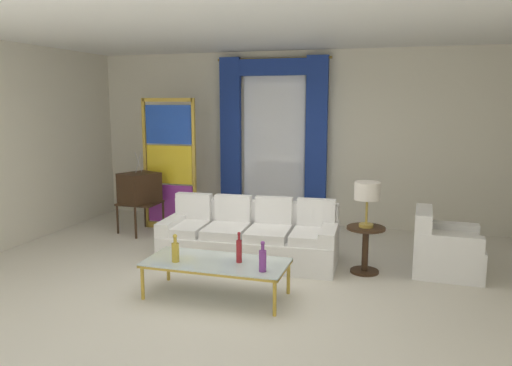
{
  "coord_description": "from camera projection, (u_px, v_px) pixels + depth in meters",
  "views": [
    {
      "loc": [
        1.9,
        -5.46,
        2.15
      ],
      "look_at": [
        -0.01,
        0.9,
        1.05
      ],
      "focal_mm": 34.78,
      "sensor_mm": 36.0,
      "label": 1
    }
  ],
  "objects": [
    {
      "name": "armchair_white",
      "position": [
        443.0,
        251.0,
        6.25
      ],
      "size": [
        0.85,
        0.85,
        0.8
      ],
      "color": "white",
      "rests_on": "ground"
    },
    {
      "name": "wall_left",
      "position": [
        17.0,
        145.0,
        7.41
      ],
      "size": [
        0.12,
        7.0,
        3.0
      ],
      "primitive_type": "cube",
      "color": "silver",
      "rests_on": "ground"
    },
    {
      "name": "peacock_figurine",
      "position": [
        183.0,
        222.0,
        8.02
      ],
      "size": [
        0.44,
        0.6,
        0.5
      ],
      "color": "beige",
      "rests_on": "ground"
    },
    {
      "name": "curtained_window",
      "position": [
        273.0,
        125.0,
        8.59
      ],
      "size": [
        2.0,
        0.17,
        2.7
      ],
      "color": "white",
      "rests_on": "ground"
    },
    {
      "name": "wall_rear",
      "position": [
        292.0,
        139.0,
        8.7
      ],
      "size": [
        8.0,
        0.12,
        3.0
      ],
      "primitive_type": "cube",
      "color": "silver",
      "rests_on": "ground"
    },
    {
      "name": "bottle_crystal_tall",
      "position": [
        239.0,
        250.0,
        5.39
      ],
      "size": [
        0.06,
        0.06,
        0.34
      ],
      "color": "maroon",
      "rests_on": "coffee_table"
    },
    {
      "name": "bottle_amber_squat",
      "position": [
        175.0,
        251.0,
        5.41
      ],
      "size": [
        0.08,
        0.08,
        0.31
      ],
      "color": "gold",
      "rests_on": "coffee_table"
    },
    {
      "name": "stained_glass_divider",
      "position": [
        169.0,
        167.0,
        8.28
      ],
      "size": [
        0.95,
        0.05,
        2.2
      ],
      "color": "gold",
      "rests_on": "ground"
    },
    {
      "name": "couch_white_long",
      "position": [
        250.0,
        238.0,
        6.73
      ],
      "size": [
        2.38,
        1.04,
        0.86
      ],
      "color": "white",
      "rests_on": "ground"
    },
    {
      "name": "round_side_table",
      "position": [
        365.0,
        245.0,
        6.24
      ],
      "size": [
        0.48,
        0.48,
        0.59
      ],
      "color": "#382314",
      "rests_on": "ground"
    },
    {
      "name": "bottle_blue_decanter",
      "position": [
        263.0,
        259.0,
        5.11
      ],
      "size": [
        0.08,
        0.08,
        0.32
      ],
      "color": "#753384",
      "rests_on": "coffee_table"
    },
    {
      "name": "ground_plane",
      "position": [
        236.0,
        279.0,
        6.05
      ],
      "size": [
        16.0,
        16.0,
        0.0
      ],
      "primitive_type": "plane",
      "color": "silver"
    },
    {
      "name": "table_lamp_brass",
      "position": [
        367.0,
        193.0,
        6.13
      ],
      "size": [
        0.32,
        0.32,
        0.57
      ],
      "color": "#B29338",
      "rests_on": "round_side_table"
    },
    {
      "name": "ceiling_slab",
      "position": [
        255.0,
        32.0,
        6.31
      ],
      "size": [
        8.0,
        7.6,
        0.04
      ],
      "primitive_type": "cube",
      "color": "white"
    },
    {
      "name": "vintage_tv",
      "position": [
        139.0,
        189.0,
        8.09
      ],
      "size": [
        0.7,
        0.74,
        1.35
      ],
      "color": "#382314",
      "rests_on": "ground"
    },
    {
      "name": "coffee_table",
      "position": [
        216.0,
        264.0,
        5.46
      ],
      "size": [
        1.57,
        0.7,
        0.41
      ],
      "color": "silver",
      "rests_on": "ground"
    }
  ]
}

